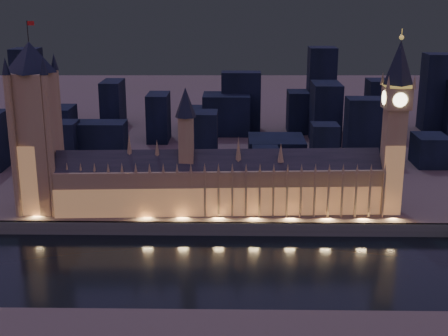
{
  "coord_description": "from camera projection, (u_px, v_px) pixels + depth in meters",
  "views": [
    {
      "loc": [
        11.21,
        -307.78,
        143.07
      ],
      "look_at": [
        5.0,
        55.0,
        38.0
      ],
      "focal_mm": 50.0,
      "sensor_mm": 36.0,
      "label": 1
    }
  ],
  "objects": [
    {
      "name": "ground_plane",
      "position": [
        213.0,
        264.0,
        335.57
      ],
      "size": [
        2000.0,
        2000.0,
        0.0
      ],
      "primitive_type": "plane",
      "color": "black",
      "rests_on": "ground"
    },
    {
      "name": "palace_of_westminster",
      "position": [
        217.0,
        183.0,
        387.53
      ],
      "size": [
        202.0,
        30.29,
        78.0
      ],
      "color": "#997553",
      "rests_on": "north_bank"
    },
    {
      "name": "north_bank",
      "position": [
        226.0,
        96.0,
        833.87
      ],
      "size": [
        2000.0,
        960.0,
        8.0
      ],
      "primitive_type": "cube",
      "color": "#4F4839",
      "rests_on": "ground"
    },
    {
      "name": "victoria_tower",
      "position": [
        35.0,
        120.0,
        378.54
      ],
      "size": [
        31.68,
        31.68,
        116.76
      ],
      "color": "#997553",
      "rests_on": "north_bank"
    },
    {
      "name": "city_backdrop",
      "position": [
        261.0,
        116.0,
        565.32
      ],
      "size": [
        487.55,
        215.63,
        80.35
      ],
      "color": "black",
      "rests_on": "north_bank"
    },
    {
      "name": "elizabeth_tower",
      "position": [
        396.0,
        113.0,
        373.59
      ],
      "size": [
        18.0,
        18.0,
        112.42
      ],
      "color": "#997553",
      "rests_on": "north_bank"
    },
    {
      "name": "embankment_wall",
      "position": [
        215.0,
        229.0,
        373.84
      ],
      "size": [
        2000.0,
        2.5,
        8.0
      ],
      "primitive_type": "cube",
      "color": "#4A554C",
      "rests_on": "ground"
    }
  ]
}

